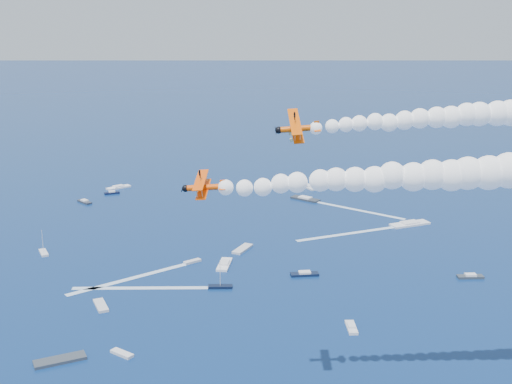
# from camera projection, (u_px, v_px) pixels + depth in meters

# --- Properties ---
(biplane_lead) EXTENTS (9.41, 11.34, 8.59)m
(biplane_lead) POSITION_uv_depth(u_px,v_px,m) (298.00, 129.00, 117.18)
(biplane_lead) COLOR #E95304
(biplane_trail) EXTENTS (7.29, 8.37, 5.93)m
(biplane_trail) POSITION_uv_depth(u_px,v_px,m) (205.00, 187.00, 96.61)
(biplane_trail) COLOR #FF4E05
(smoke_trail_lead) EXTENTS (50.45, 23.23, 9.05)m
(smoke_trail_lead) POSITION_uv_depth(u_px,v_px,m) (443.00, 117.00, 117.44)
(smoke_trail_lead) COLOR white
(smoke_trail_trail) EXTENTS (50.00, 14.23, 9.05)m
(smoke_trail_trail) POSITION_uv_depth(u_px,v_px,m) (384.00, 178.00, 94.42)
(smoke_trail_trail) COLOR white
(spectator_boats) EXTENTS (202.99, 180.51, 0.70)m
(spectator_boats) POSITION_uv_depth(u_px,v_px,m) (289.00, 255.00, 214.14)
(spectator_boats) COLOR silver
(spectator_boats) RESTS_ON ground
(boat_wakes) EXTENTS (95.45, 104.78, 0.04)m
(boat_wakes) POSITION_uv_depth(u_px,v_px,m) (258.00, 249.00, 221.04)
(boat_wakes) COLOR white
(boat_wakes) RESTS_ON ground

